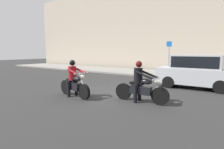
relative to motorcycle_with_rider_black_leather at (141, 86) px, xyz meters
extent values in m
plane|color=#2D2D2D|center=(-2.04, 0.95, -0.65)|extent=(80.00, 80.00, 0.00)
cube|color=gray|center=(-2.04, 8.95, -0.58)|extent=(40.00, 4.40, 0.14)
cube|color=#B7A893|center=(-2.04, 12.35, 3.98)|extent=(40.00, 1.40, 9.26)
cylinder|color=black|center=(0.79, 0.03, -0.32)|extent=(0.68, 0.15, 0.67)
cylinder|color=black|center=(-0.76, -0.03, -0.32)|extent=(0.68, 0.15, 0.67)
cylinder|color=silver|center=(0.67, 0.02, 0.01)|extent=(0.33, 0.07, 0.71)
cube|color=black|center=(0.01, 0.00, -0.18)|extent=(0.86, 0.31, 0.32)
ellipsoid|color=black|center=(0.23, 0.01, 0.18)|extent=(0.49, 0.26, 0.22)
cube|color=black|center=(-0.17, -0.01, 0.08)|extent=(0.53, 0.26, 0.10)
cylinder|color=silver|center=(0.61, 0.02, 0.33)|extent=(0.07, 0.70, 0.04)
sphere|color=silver|center=(0.69, 0.02, 0.19)|extent=(0.17, 0.17, 0.17)
cylinder|color=silver|center=(-0.29, 0.15, -0.30)|extent=(0.70, 0.10, 0.07)
cylinder|color=black|center=(-0.12, -0.21, -0.30)|extent=(0.16, 0.16, 0.71)
cylinder|color=black|center=(-0.14, 0.19, -0.30)|extent=(0.16, 0.16, 0.71)
cylinder|color=black|center=(-0.11, -0.01, 0.38)|extent=(0.35, 0.35, 0.61)
cylinder|color=black|center=(0.26, -0.21, 0.45)|extent=(0.74, 0.12, 0.32)
cylinder|color=black|center=(0.24, 0.23, 0.45)|extent=(0.74, 0.12, 0.32)
sphere|color=tan|center=(-0.09, 0.00, 0.81)|extent=(0.20, 0.20, 0.20)
sphere|color=#510F0F|center=(-0.09, 0.00, 0.84)|extent=(0.25, 0.25, 0.25)
cylinder|color=black|center=(-2.07, -0.99, -0.33)|extent=(0.67, 0.23, 0.65)
cylinder|color=black|center=(-3.48, -0.73, -0.33)|extent=(0.67, 0.23, 0.65)
cylinder|color=silver|center=(-2.19, -0.96, 0.05)|extent=(0.37, 0.12, 0.81)
cube|color=black|center=(-2.78, -0.86, -0.19)|extent=(0.83, 0.42, 0.32)
ellipsoid|color=black|center=(-2.56, -0.90, 0.16)|extent=(0.52, 0.32, 0.22)
cube|color=black|center=(-2.95, -0.83, 0.06)|extent=(0.55, 0.33, 0.10)
cylinder|color=silver|center=(-2.25, -0.95, 0.42)|extent=(0.16, 0.70, 0.04)
sphere|color=silver|center=(-2.17, -0.97, 0.28)|extent=(0.17, 0.17, 0.17)
cylinder|color=silver|center=(-3.04, -0.65, -0.31)|extent=(0.70, 0.19, 0.07)
cylinder|color=black|center=(-2.95, -1.03, -0.30)|extent=(0.17, 0.17, 0.70)
cylinder|color=black|center=(-2.88, -0.64, -0.30)|extent=(0.17, 0.17, 0.70)
cylinder|color=maroon|center=(-2.89, -0.84, 0.37)|extent=(0.40, 0.40, 0.62)
cylinder|color=maroon|center=(-2.61, -1.11, 0.49)|extent=(0.68, 0.21, 0.23)
cylinder|color=maroon|center=(-2.53, -0.68, 0.49)|extent=(0.68, 0.21, 0.23)
sphere|color=tan|center=(-2.87, -0.84, 0.80)|extent=(0.20, 0.20, 0.20)
sphere|color=black|center=(-2.87, -0.84, 0.83)|extent=(0.25, 0.25, 0.25)
cube|color=#B2B5BA|center=(1.23, 4.23, 0.01)|extent=(3.96, 1.70, 0.84)
cube|color=#B2B5BA|center=(1.23, 4.23, 0.79)|extent=(2.46, 1.56, 0.72)
cube|color=black|center=(1.23, 4.23, 0.79)|extent=(2.26, 1.59, 0.58)
cylinder|color=black|center=(2.46, 4.23, -0.33)|extent=(0.64, 1.76, 0.64)
cylinder|color=black|center=(0.01, 4.23, -0.33)|extent=(0.64, 1.76, 0.64)
cylinder|color=gray|center=(-1.93, 9.52, 0.85)|extent=(0.08, 0.08, 2.72)
cube|color=#1959B2|center=(-1.93, 9.49, 1.96)|extent=(0.44, 0.03, 0.44)
camera|label=1|loc=(3.09, -6.45, 1.32)|focal=29.53mm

